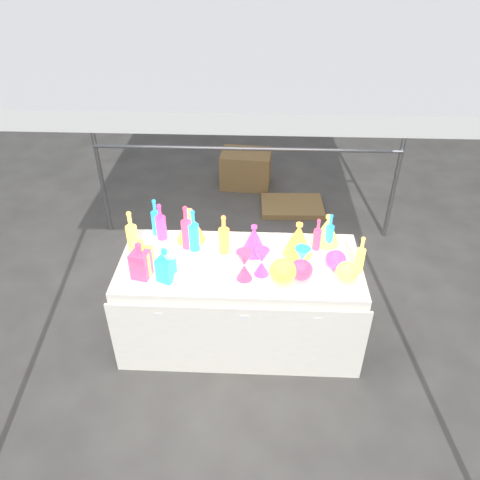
{
  "coord_description": "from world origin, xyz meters",
  "views": [
    {
      "loc": [
        0.12,
        -2.75,
        2.89
      ],
      "look_at": [
        0.0,
        0.0,
        0.95
      ],
      "focal_mm": 35.0,
      "sensor_mm": 36.0,
      "label": 1
    }
  ],
  "objects_px": {
    "decanter_0": "(142,256)",
    "hourglass_0": "(244,265)",
    "globe_0": "(283,272)",
    "cardboard_box_closed": "(246,169)",
    "lampshade_0": "(190,225)",
    "display_table": "(240,300)"
  },
  "relations": [
    {
      "from": "hourglass_0",
      "to": "globe_0",
      "type": "distance_m",
      "value": 0.27
    },
    {
      "from": "decanter_0",
      "to": "lampshade_0",
      "type": "relative_size",
      "value": 1.06
    },
    {
      "from": "cardboard_box_closed",
      "to": "lampshade_0",
      "type": "distance_m",
      "value": 2.44
    },
    {
      "from": "display_table",
      "to": "globe_0",
      "type": "xyz_separation_m",
      "value": [
        0.31,
        -0.19,
        0.45
      ]
    },
    {
      "from": "decanter_0",
      "to": "hourglass_0",
      "type": "xyz_separation_m",
      "value": [
        0.72,
        -0.04,
        -0.03
      ]
    },
    {
      "from": "decanter_0",
      "to": "globe_0",
      "type": "distance_m",
      "value": 1.0
    },
    {
      "from": "globe_0",
      "to": "lampshade_0",
      "type": "distance_m",
      "value": 0.86
    },
    {
      "from": "globe_0",
      "to": "display_table",
      "type": "bearing_deg",
      "value": 148.31
    },
    {
      "from": "display_table",
      "to": "decanter_0",
      "type": "height_order",
      "value": "decanter_0"
    },
    {
      "from": "display_table",
      "to": "cardboard_box_closed",
      "type": "xyz_separation_m",
      "value": [
        -0.04,
        2.61,
        -0.15
      ]
    },
    {
      "from": "lampshade_0",
      "to": "display_table",
      "type": "bearing_deg",
      "value": -42.35
    },
    {
      "from": "decanter_0",
      "to": "hourglass_0",
      "type": "relative_size",
      "value": 1.24
    },
    {
      "from": "hourglass_0",
      "to": "lampshade_0",
      "type": "xyz_separation_m",
      "value": [
        -0.44,
        0.47,
        0.02
      ]
    },
    {
      "from": "cardboard_box_closed",
      "to": "hourglass_0",
      "type": "bearing_deg",
      "value": -83.23
    },
    {
      "from": "decanter_0",
      "to": "hourglass_0",
      "type": "bearing_deg",
      "value": 4.27
    },
    {
      "from": "cardboard_box_closed",
      "to": "globe_0",
      "type": "height_order",
      "value": "globe_0"
    },
    {
      "from": "decanter_0",
      "to": "hourglass_0",
      "type": "distance_m",
      "value": 0.72
    },
    {
      "from": "hourglass_0",
      "to": "globe_0",
      "type": "relative_size",
      "value": 1.21
    },
    {
      "from": "cardboard_box_closed",
      "to": "decanter_0",
      "type": "xyz_separation_m",
      "value": [
        -0.65,
        -2.75,
        0.67
      ]
    },
    {
      "from": "display_table",
      "to": "globe_0",
      "type": "relative_size",
      "value": 9.56
    },
    {
      "from": "display_table",
      "to": "lampshade_0",
      "type": "bearing_deg",
      "value": 144.19
    },
    {
      "from": "cardboard_box_closed",
      "to": "globe_0",
      "type": "xyz_separation_m",
      "value": [
        0.35,
        -2.8,
        0.6
      ]
    }
  ]
}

